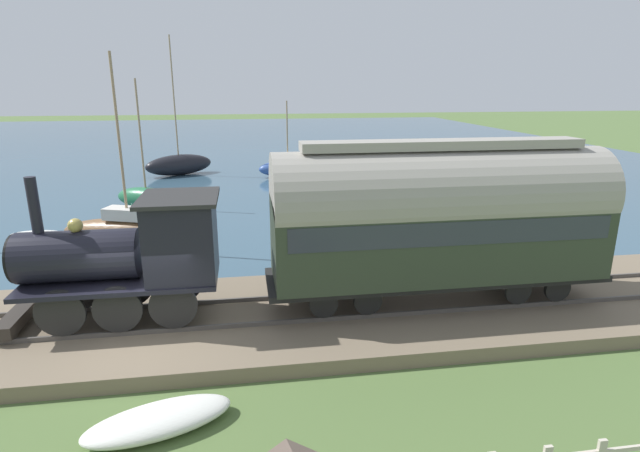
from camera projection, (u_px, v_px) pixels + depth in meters
ground_plane at (147, 352)px, 12.40m from camera, size 200.00×200.00×0.00m
harbor_water at (219, 145)px, 54.26m from camera, size 80.00×80.00×0.01m
rail_embankment at (153, 326)px, 13.31m from camera, size 5.50×56.00×0.50m
steam_locomotive at (134, 251)px, 12.69m from camera, size 2.17×5.41×3.80m
passenger_coach at (439, 216)px, 13.71m from camera, size 2.53×9.53×4.50m
sailboat_blue at (288, 167)px, 35.66m from camera, size 2.37×4.48×5.26m
sailboat_black at (179, 164)px, 36.09m from camera, size 3.74×5.08×9.59m
sailboat_brown at (129, 233)px, 19.64m from camera, size 3.21×5.89×7.54m
sailboat_green at (146, 197)px, 26.42m from camera, size 2.80×3.75×6.67m
rowboat_mid_harbor at (461, 238)px, 20.98m from camera, size 1.31×2.34×0.32m
rowboat_near_shore at (321, 253)px, 18.84m from camera, size 1.73×2.41×0.52m
rowboat_off_pier at (38, 234)px, 21.42m from camera, size 0.83×2.32×0.34m
rowboat_far_out at (345, 232)px, 21.66m from camera, size 1.86×2.55×0.43m
beached_dinghy at (159, 420)px, 9.55m from camera, size 1.88×3.00×0.44m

